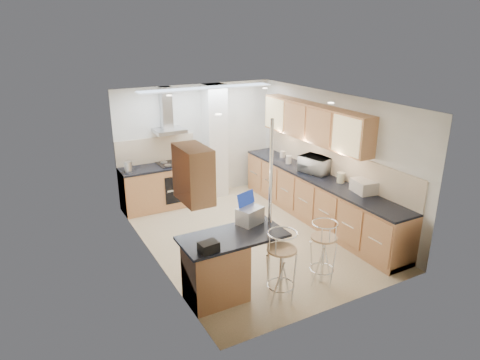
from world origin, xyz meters
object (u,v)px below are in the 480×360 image
bread_bin (364,186)px  bar_stool_end (323,253)px  laptop (250,215)px  microwave (315,165)px  bar_stool_near (281,267)px

bread_bin → bar_stool_end: bearing=-142.5°
laptop → bread_bin: (2.39, 0.17, -0.03)m
microwave → laptop: bearing=105.9°
microwave → bar_stool_end: size_ratio=0.59×
microwave → bread_bin: 1.26m
microwave → bread_bin: (0.07, -1.26, -0.05)m
laptop → bar_stool_near: (0.12, -0.67, -0.53)m
bread_bin → laptop: bearing=-165.6°
laptop → bar_stool_end: 1.22m
bar_stool_near → bread_bin: bearing=24.9°
microwave → bar_stool_end: (-1.40, -2.02, -0.59)m
microwave → bread_bin: microwave is taller
laptop → bread_bin: laptop is taller
microwave → bar_stool_end: 2.53m
bar_stool_end → bar_stool_near: bearing=112.4°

